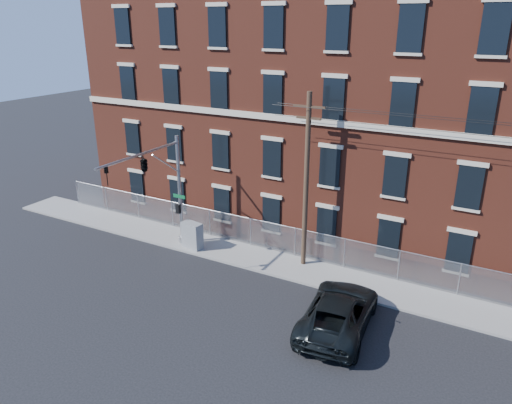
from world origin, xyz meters
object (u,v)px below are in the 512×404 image
object	(u,v)px
utility_pole_near	(306,179)
utility_cabinet	(192,235)
pickup_truck	(338,312)
traffic_signal_mast	(153,173)

from	to	relation	value
utility_pole_near	utility_cabinet	xyz separation A→B (m)	(-6.98, -1.40, -4.39)
utility_cabinet	utility_pole_near	bearing A→B (deg)	19.70
pickup_truck	utility_cabinet	distance (m)	11.47
traffic_signal_mast	utility_pole_near	bearing A→B (deg)	23.14
traffic_signal_mast	utility_cabinet	distance (m)	4.98
traffic_signal_mast	utility_pole_near	distance (m)	8.70
traffic_signal_mast	pickup_truck	bearing A→B (deg)	-7.21
utility_pole_near	utility_cabinet	world-z (taller)	utility_pole_near
pickup_truck	utility_cabinet	world-z (taller)	utility_cabinet
traffic_signal_mast	pickup_truck	distance (m)	12.85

